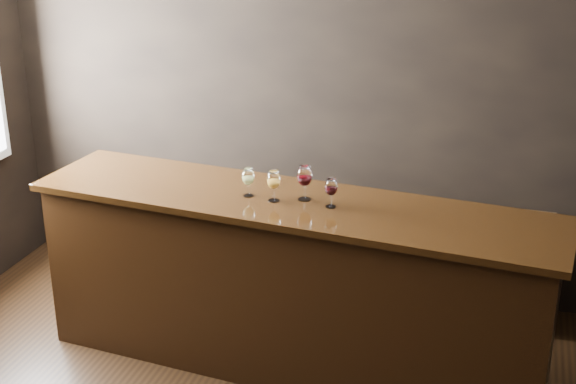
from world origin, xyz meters
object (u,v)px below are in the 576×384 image
(bar_counter, at_px, (291,288))
(glass_amber, at_px, (274,180))
(glass_white, at_px, (248,177))
(back_bar_shelf, at_px, (395,256))
(glass_red_a, at_px, (305,177))
(glass_red_b, at_px, (331,188))

(bar_counter, distance_m, glass_amber, 0.74)
(glass_amber, bearing_deg, glass_white, 169.40)
(glass_amber, bearing_deg, bar_counter, 21.53)
(back_bar_shelf, height_order, glass_amber, glass_amber)
(glass_white, bearing_deg, glass_amber, -10.60)
(glass_white, height_order, glass_red_a, glass_red_a)
(bar_counter, height_order, glass_amber, glass_amber)
(bar_counter, xyz_separation_m, glass_white, (-0.27, -0.01, 0.72))
(glass_red_b, bearing_deg, glass_amber, -179.62)
(glass_amber, distance_m, glass_red_a, 0.19)
(back_bar_shelf, height_order, glass_red_b, glass_red_b)
(bar_counter, xyz_separation_m, glass_red_a, (0.07, 0.03, 0.75))
(back_bar_shelf, relative_size, glass_red_b, 12.09)
(back_bar_shelf, distance_m, glass_red_a, 1.40)
(bar_counter, bearing_deg, back_bar_shelf, 68.41)
(glass_white, distance_m, glass_red_a, 0.35)
(glass_red_a, bearing_deg, glass_amber, -157.63)
(bar_counter, xyz_separation_m, back_bar_shelf, (0.51, 1.00, -0.17))
(back_bar_shelf, bearing_deg, glass_white, -128.07)
(glass_white, bearing_deg, glass_red_a, 6.42)
(bar_counter, bearing_deg, glass_red_a, 29.11)
(glass_red_b, bearing_deg, glass_white, 176.74)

